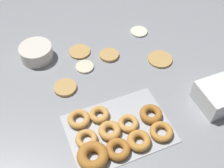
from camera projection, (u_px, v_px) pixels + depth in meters
name	position (u px, v px, depth m)	size (l,w,h in m)	color
ground_plane	(116.00, 76.00, 1.31)	(3.00, 3.00, 0.00)	gray
pancake_0	(80.00, 52.00, 1.41)	(0.11, 0.11, 0.01)	tan
pancake_1	(109.00, 55.00, 1.39)	(0.09, 0.09, 0.02)	tan
pancake_2	(139.00, 32.00, 1.51)	(0.09, 0.09, 0.01)	silver
pancake_3	(65.00, 88.00, 1.25)	(0.10, 0.10, 0.01)	tan
pancake_4	(160.00, 59.00, 1.37)	(0.12, 0.12, 0.01)	tan
pancake_5	(85.00, 67.00, 1.34)	(0.09, 0.09, 0.01)	beige
donut_tray	(116.00, 133.00, 1.09)	(0.40, 0.29, 0.05)	#ADAFB5
batter_bowl	(36.00, 52.00, 1.36)	(0.16, 0.16, 0.07)	silver
container_stack	(217.00, 97.00, 1.17)	(0.15, 0.16, 0.09)	white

